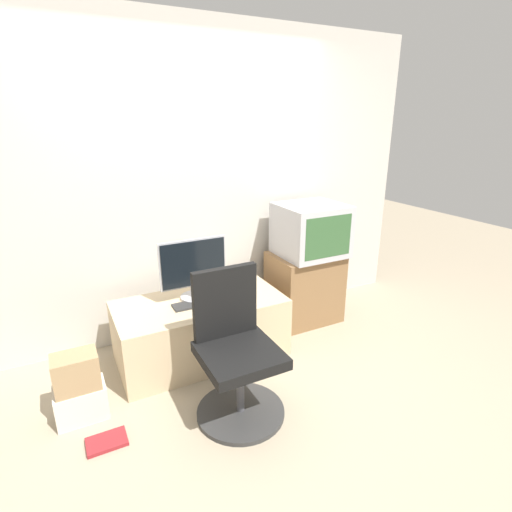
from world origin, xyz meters
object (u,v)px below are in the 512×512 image
object	(u,v)px
keyboard	(196,304)
book	(107,442)
crt_tv	(311,230)
mouse	(227,297)
office_chair	(236,357)
main_monitor	(194,269)
cardboard_box_lower	(81,402)

from	to	relation	value
keyboard	book	bearing A→B (deg)	-143.37
crt_tv	mouse	bearing A→B (deg)	-167.93
keyboard	crt_tv	world-z (taller)	crt_tv
office_chair	book	world-z (taller)	office_chair
main_monitor	keyboard	distance (m)	0.27
book	office_chair	bearing A→B (deg)	-5.49
mouse	book	bearing A→B (deg)	-151.46
keyboard	mouse	world-z (taller)	mouse
main_monitor	crt_tv	world-z (taller)	crt_tv
crt_tv	office_chair	bearing A→B (deg)	-143.52
crt_tv	cardboard_box_lower	size ratio (longest dim) A/B	1.84
keyboard	office_chair	size ratio (longest dim) A/B	0.37
main_monitor	office_chair	size ratio (longest dim) A/B	0.56
main_monitor	office_chair	xyz separation A→B (m)	(-0.00, -0.78, -0.33)
office_chair	book	xyz separation A→B (m)	(-0.82, 0.08, -0.39)
main_monitor	mouse	distance (m)	0.34
office_chair	book	bearing A→B (deg)	174.51
keyboard	crt_tv	xyz separation A→B (m)	(1.16, 0.17, 0.40)
main_monitor	book	distance (m)	1.30
mouse	cardboard_box_lower	distance (m)	1.23
mouse	book	world-z (taller)	mouse
crt_tv	office_chair	size ratio (longest dim) A/B	0.60
main_monitor	keyboard	xyz separation A→B (m)	(-0.03, -0.11, -0.24)
main_monitor	crt_tv	size ratio (longest dim) A/B	0.94
office_chair	crt_tv	bearing A→B (deg)	36.48
book	crt_tv	bearing A→B (deg)	21.25
keyboard	cardboard_box_lower	distance (m)	1.01
office_chair	mouse	bearing A→B (deg)	71.28
mouse	cardboard_box_lower	xyz separation A→B (m)	(-1.14, -0.26, -0.39)
keyboard	mouse	distance (m)	0.25
cardboard_box_lower	mouse	bearing A→B (deg)	12.82
keyboard	office_chair	world-z (taller)	office_chair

